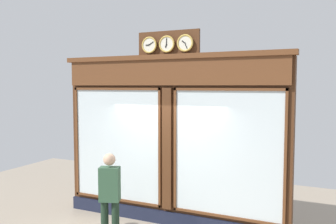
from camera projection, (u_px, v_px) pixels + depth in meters
shop_facade at (171, 139)px, 7.32m from camera, size 4.98×0.42×4.00m
pedestrian at (110, 195)px, 6.32m from camera, size 0.41×0.33×1.69m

